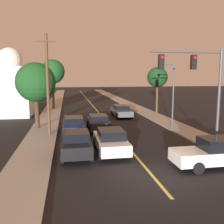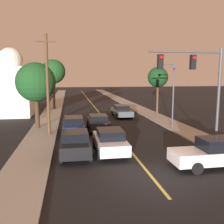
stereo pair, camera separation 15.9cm
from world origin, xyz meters
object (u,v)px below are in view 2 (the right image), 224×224
(car_near_lane_front, at_px, (110,141))
(tree_left_near, at_px, (53,72))
(tree_left_far, at_px, (36,82))
(domed_building_left, at_px, (12,87))
(car_outer_lane_second, at_px, (73,125))
(car_near_lane_second, at_px, (98,122))
(car_far_oncoming, at_px, (122,111))
(utility_pole_left, at_px, (47,83))
(car_crossing_right, at_px, (218,153))
(traffic_signal_mast, at_px, (198,79))
(car_outer_lane_front, at_px, (75,143))
(tree_right_near, at_px, (158,78))
(streetlamp_right, at_px, (170,86))

(car_near_lane_front, relative_size, tree_left_near, 0.60)
(tree_left_far, xyz_separation_m, domed_building_left, (-3.93, 8.45, -0.71))
(car_outer_lane_second, distance_m, tree_left_far, 5.61)
(car_near_lane_second, bearing_deg, car_far_oncoming, 62.87)
(car_far_oncoming, relative_size, utility_pole_left, 0.60)
(car_far_oncoming, height_order, tree_left_near, tree_left_near)
(car_outer_lane_second, bearing_deg, utility_pole_left, -173.21)
(car_crossing_right, distance_m, domed_building_left, 25.59)
(car_crossing_right, bearing_deg, car_near_lane_second, 28.22)
(traffic_signal_mast, bearing_deg, domed_building_left, 129.81)
(car_near_lane_front, distance_m, car_outer_lane_second, 6.32)
(car_far_oncoming, height_order, traffic_signal_mast, traffic_signal_mast)
(car_outer_lane_front, height_order, car_crossing_right, car_crossing_right)
(car_near_lane_front, distance_m, traffic_signal_mast, 6.85)
(car_near_lane_front, relative_size, car_outer_lane_front, 1.07)
(tree_left_far, xyz_separation_m, tree_right_near, (14.16, 6.15, 0.39))
(car_near_lane_second, bearing_deg, traffic_signal_mast, -54.56)
(car_outer_lane_front, distance_m, tree_left_near, 23.30)
(streetlamp_right, relative_size, utility_pole_left, 0.74)
(traffic_signal_mast, bearing_deg, tree_left_near, 113.75)
(car_outer_lane_front, xyz_separation_m, traffic_signal_mast, (7.73, -0.66, 3.98))
(car_far_oncoming, relative_size, traffic_signal_mast, 0.75)
(car_outer_lane_second, relative_size, tree_left_far, 0.78)
(domed_building_left, bearing_deg, car_crossing_right, -53.83)
(car_near_lane_front, bearing_deg, car_near_lane_second, 90.00)
(streetlamp_right, height_order, tree_right_near, streetlamp_right)
(car_near_lane_second, height_order, car_far_oncoming, car_near_lane_second)
(car_outer_lane_front, distance_m, traffic_signal_mast, 8.72)
(traffic_signal_mast, height_order, tree_left_near, tree_left_near)
(streetlamp_right, height_order, tree_left_near, tree_left_near)
(car_near_lane_second, distance_m, utility_pole_left, 5.71)
(car_near_lane_second, xyz_separation_m, tree_left_far, (-5.59, 1.85, 3.60))
(utility_pole_left, bearing_deg, streetlamp_right, 2.18)
(traffic_signal_mast, relative_size, utility_pole_left, 0.80)
(traffic_signal_mast, relative_size, streetlamp_right, 1.09)
(car_outer_lane_front, xyz_separation_m, utility_pole_left, (-2.04, 5.94, 3.57))
(car_crossing_right, distance_m, utility_pole_left, 13.85)
(car_outer_lane_front, height_order, traffic_signal_mast, traffic_signal_mast)
(traffic_signal_mast, distance_m, tree_left_near, 25.50)
(car_near_lane_front, relative_size, car_far_oncoming, 0.88)
(tree_right_near, bearing_deg, traffic_signal_mast, -101.15)
(car_outer_lane_second, relative_size, streetlamp_right, 0.79)
(utility_pole_left, distance_m, tree_left_near, 16.78)
(car_near_lane_second, relative_size, car_crossing_right, 0.85)
(car_near_lane_second, height_order, tree_left_far, tree_left_far)
(car_outer_lane_second, bearing_deg, traffic_signal_mast, -41.51)
(car_far_oncoming, bearing_deg, tree_right_near, -171.75)
(car_outer_lane_second, relative_size, tree_right_near, 0.79)
(car_outer_lane_front, height_order, tree_left_far, tree_left_far)
(car_outer_lane_second, height_order, car_crossing_right, car_crossing_right)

